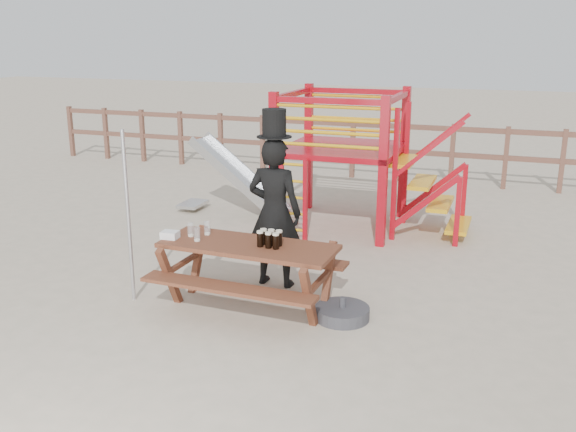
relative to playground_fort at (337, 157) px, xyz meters
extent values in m
plane|color=#C0AD95|center=(-0.12, -3.58, -1.07)|extent=(60.00, 60.00, 0.00)
cube|color=brown|center=(-0.12, 3.42, 0.03)|extent=(15.00, 0.06, 0.10)
cube|color=brown|center=(-0.12, 3.42, -0.47)|extent=(15.00, 0.06, 0.10)
cube|color=brown|center=(-7.62, 3.42, -0.47)|extent=(0.09, 0.09, 1.20)
cube|color=brown|center=(-6.62, 3.42, -0.47)|extent=(0.09, 0.09, 1.20)
cube|color=brown|center=(-5.62, 3.42, -0.47)|extent=(0.09, 0.09, 1.20)
cube|color=brown|center=(-4.62, 3.42, -0.47)|extent=(0.09, 0.09, 1.20)
cube|color=brown|center=(-3.62, 3.42, -0.47)|extent=(0.09, 0.09, 1.20)
cube|color=brown|center=(-2.62, 3.42, -0.47)|extent=(0.09, 0.09, 1.20)
cube|color=brown|center=(-1.62, 3.42, -0.47)|extent=(0.09, 0.09, 1.20)
cube|color=brown|center=(-0.62, 3.42, -0.47)|extent=(0.09, 0.09, 1.20)
cube|color=brown|center=(0.38, 3.42, -0.47)|extent=(0.09, 0.09, 1.20)
cube|color=brown|center=(1.38, 3.42, -0.47)|extent=(0.09, 0.09, 1.20)
cube|color=brown|center=(2.38, 3.42, -0.47)|extent=(0.09, 0.09, 1.20)
cube|color=brown|center=(3.38, 3.42, -0.47)|extent=(0.09, 0.09, 1.20)
cube|color=#AA0B17|center=(-0.72, -0.78, -0.02)|extent=(0.12, 0.12, 2.10)
cube|color=#AA0B17|center=(0.88, -0.78, -0.02)|extent=(0.12, 0.12, 2.10)
cube|color=#AA0B17|center=(-0.72, 0.82, -0.02)|extent=(0.12, 0.12, 2.10)
cube|color=#AA0B17|center=(0.88, 0.82, -0.02)|extent=(0.12, 0.12, 2.10)
cube|color=#AA0B17|center=(0.08, 0.02, 0.13)|extent=(1.72, 1.72, 0.08)
cube|color=#AA0B17|center=(0.08, -0.78, 0.93)|extent=(1.60, 0.08, 0.08)
cube|color=#AA0B17|center=(0.08, 0.82, 0.93)|extent=(1.60, 0.08, 0.08)
cube|color=#AA0B17|center=(-0.72, 0.02, 0.93)|extent=(0.08, 1.60, 0.08)
cube|color=#AA0B17|center=(0.88, 0.02, 0.93)|extent=(0.08, 1.60, 0.08)
cylinder|color=gold|center=(0.08, -0.78, 0.31)|extent=(1.50, 0.05, 0.05)
cylinder|color=gold|center=(0.08, 0.82, 0.31)|extent=(1.50, 0.05, 0.05)
cylinder|color=gold|center=(0.08, -0.78, 0.49)|extent=(1.50, 0.05, 0.05)
cylinder|color=gold|center=(0.08, 0.82, 0.49)|extent=(1.50, 0.05, 0.05)
cylinder|color=gold|center=(0.08, -0.78, 0.67)|extent=(1.50, 0.05, 0.05)
cylinder|color=gold|center=(0.08, 0.82, 0.67)|extent=(1.50, 0.05, 0.05)
cylinder|color=gold|center=(0.08, -0.78, 0.85)|extent=(1.50, 0.05, 0.05)
cylinder|color=gold|center=(0.08, 0.82, 0.85)|extent=(1.50, 0.05, 0.05)
cube|color=#AA0B17|center=(-0.55, -0.93, -0.47)|extent=(0.06, 0.06, 1.20)
cube|color=#AA0B17|center=(-0.19, -0.93, -0.47)|extent=(0.06, 0.06, 1.20)
cylinder|color=gold|center=(-0.37, -0.93, -0.92)|extent=(0.36, 0.04, 0.04)
cylinder|color=gold|center=(-0.37, -0.93, -0.68)|extent=(0.36, 0.04, 0.04)
cylinder|color=gold|center=(-0.37, -0.93, -0.44)|extent=(0.36, 0.04, 0.04)
cylinder|color=gold|center=(-0.37, -0.93, -0.20)|extent=(0.36, 0.04, 0.04)
cylinder|color=gold|center=(-0.37, -0.93, 0.04)|extent=(0.36, 0.04, 0.04)
cube|color=gold|center=(1.03, 0.02, 0.01)|extent=(0.30, 0.90, 0.06)
cube|color=gold|center=(1.31, 0.02, -0.29)|extent=(0.30, 0.90, 0.06)
cube|color=gold|center=(1.59, 0.02, -0.59)|extent=(0.30, 0.90, 0.06)
cube|color=gold|center=(1.87, 0.02, -0.89)|extent=(0.30, 0.90, 0.06)
cube|color=#AA0B17|center=(1.43, -0.43, -0.47)|extent=(0.95, 0.08, 0.86)
cube|color=#AA0B17|center=(1.43, 0.47, -0.47)|extent=(0.95, 0.08, 0.86)
cube|color=silver|center=(-1.62, 0.02, -0.45)|extent=(1.53, 0.55, 1.21)
cube|color=silver|center=(-1.62, -0.25, -0.41)|extent=(1.58, 0.04, 1.28)
cube|color=silver|center=(-1.62, 0.29, -0.41)|extent=(1.58, 0.04, 1.28)
cube|color=silver|center=(-2.52, 0.02, -0.97)|extent=(0.35, 0.55, 0.05)
cube|color=brown|center=(-0.03, -3.35, -0.36)|extent=(1.90, 0.76, 0.05)
cube|color=brown|center=(-0.04, -3.87, -0.65)|extent=(1.89, 0.31, 0.04)
cube|color=brown|center=(-0.01, -2.83, -0.65)|extent=(1.89, 0.31, 0.04)
cube|color=brown|center=(-0.83, -3.33, -0.73)|extent=(0.11, 1.13, 0.68)
cube|color=brown|center=(0.77, -3.37, -0.73)|extent=(0.11, 1.13, 0.68)
imported|color=black|center=(-0.01, -2.62, -0.19)|extent=(0.65, 0.43, 1.77)
cube|color=#0E9C43|center=(0.00, -2.48, 0.02)|extent=(0.07, 0.02, 0.41)
cylinder|color=black|center=(-0.01, -2.62, 0.70)|extent=(0.40, 0.40, 0.01)
cylinder|color=black|center=(-0.01, -2.62, 0.86)|extent=(0.27, 0.27, 0.31)
cube|color=white|center=(0.00, -2.48, 0.97)|extent=(0.14, 0.01, 0.04)
cylinder|color=#B2B2B7|center=(-1.33, -3.61, -0.11)|extent=(0.04, 0.04, 1.93)
cylinder|color=#38373C|center=(1.01, -3.29, -1.01)|extent=(0.57, 0.57, 0.13)
cylinder|color=#38373C|center=(1.01, -3.29, -0.88)|extent=(0.07, 0.07, 0.11)
cube|color=white|center=(-0.91, -3.47, -0.30)|extent=(0.19, 0.15, 0.08)
cylinder|color=black|center=(0.13, -3.39, -0.27)|extent=(0.07, 0.07, 0.15)
cylinder|color=#F0E1C4|center=(0.13, -3.39, -0.18)|extent=(0.07, 0.07, 0.02)
cylinder|color=black|center=(0.22, -3.40, -0.27)|extent=(0.07, 0.07, 0.15)
cylinder|color=#F0E1C4|center=(0.22, -3.40, -0.18)|extent=(0.07, 0.07, 0.02)
cylinder|color=black|center=(0.31, -3.40, -0.27)|extent=(0.07, 0.07, 0.15)
cylinder|color=#F0E1C4|center=(0.31, -3.40, -0.18)|extent=(0.07, 0.07, 0.02)
cylinder|color=black|center=(0.13, -3.30, -0.27)|extent=(0.07, 0.07, 0.15)
cylinder|color=#F0E1C4|center=(0.13, -3.30, -0.18)|extent=(0.07, 0.07, 0.02)
cylinder|color=black|center=(0.22, -3.30, -0.27)|extent=(0.07, 0.07, 0.15)
cylinder|color=#F0E1C4|center=(0.22, -3.30, -0.18)|extent=(0.07, 0.07, 0.02)
cylinder|color=black|center=(0.30, -3.30, -0.27)|extent=(0.07, 0.07, 0.15)
cylinder|color=#F0E1C4|center=(0.30, -3.30, -0.18)|extent=(0.07, 0.07, 0.02)
cylinder|color=silver|center=(-0.59, -3.45, -0.27)|extent=(0.07, 0.07, 0.15)
cylinder|color=#F0E1C4|center=(-0.59, -3.45, -0.33)|extent=(0.06, 0.06, 0.02)
cylinder|color=silver|center=(-0.59, -3.20, -0.27)|extent=(0.07, 0.07, 0.15)
cylinder|color=#F0E1C4|center=(-0.59, -3.20, -0.33)|extent=(0.06, 0.06, 0.02)
cylinder|color=silver|center=(-0.73, -3.32, -0.27)|extent=(0.07, 0.07, 0.15)
cylinder|color=#F0E1C4|center=(-0.73, -3.32, -0.33)|extent=(0.06, 0.06, 0.02)
camera|label=1|loc=(2.59, -9.30, 1.83)|focal=40.00mm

